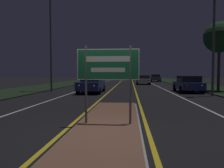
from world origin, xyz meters
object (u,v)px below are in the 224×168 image
object	(u,v)px
streetlight_left_near	(50,13)
car_receding_0	(188,84)
car_approaching_0	(92,84)
streetlight_right_near	(214,9)
car_receding_2	(155,78)
car_receding_1	(143,80)
highway_sign	(108,68)

from	to	relation	value
streetlight_left_near	car_receding_0	distance (m)	13.59
car_approaching_0	streetlight_right_near	bearing A→B (deg)	-12.49
streetlight_right_near	car_approaching_0	distance (m)	10.93
car_receding_0	car_receding_2	world-z (taller)	same
streetlight_right_near	streetlight_left_near	bearing A→B (deg)	168.66
streetlight_left_near	car_receding_0	size ratio (longest dim) A/B	2.47
car_receding_1	car_receding_0	bearing A→B (deg)	-77.42
streetlight_right_near	car_receding_1	bearing A→B (deg)	103.32
streetlight_left_near	car_receding_1	distance (m)	17.94
highway_sign	streetlight_left_near	size ratio (longest dim) A/B	0.23
car_receding_1	car_approaching_0	xyz separation A→B (m)	(-5.26, -14.75, 0.03)
car_receding_2	car_approaching_0	size ratio (longest dim) A/B	1.02
car_receding_0	car_receding_2	distance (m)	24.88
car_receding_0	car_receding_1	xyz separation A→B (m)	(-3.05, 13.66, -0.03)
car_approaching_0	car_receding_0	bearing A→B (deg)	7.51
streetlight_left_near	car_receding_2	bearing A→B (deg)	64.67
streetlight_left_near	streetlight_right_near	distance (m)	13.27
highway_sign	streetlight_right_near	size ratio (longest dim) A/B	0.27
highway_sign	car_receding_2	world-z (taller)	highway_sign
streetlight_left_near	car_receding_1	size ratio (longest dim) A/B	2.37
highway_sign	car_receding_0	distance (m)	14.09
highway_sign	car_receding_0	size ratio (longest dim) A/B	0.58
streetlight_right_near	highway_sign	bearing A→B (deg)	-124.50
highway_sign	car_receding_1	world-z (taller)	highway_sign
streetlight_right_near	car_approaching_0	xyz separation A→B (m)	(-9.23, 2.04, -5.47)
streetlight_left_near	highway_sign	bearing A→B (deg)	-62.77
streetlight_right_near	car_receding_2	distance (m)	28.56
car_receding_1	highway_sign	bearing A→B (deg)	-95.78
car_approaching_0	streetlight_left_near	bearing A→B (deg)	171.51
streetlight_left_near	streetlight_right_near	world-z (taller)	streetlight_left_near
streetlight_right_near	car_receding_2	world-z (taller)	streetlight_right_near
streetlight_left_near	streetlight_right_near	xyz separation A→B (m)	(12.99, -2.60, -0.77)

